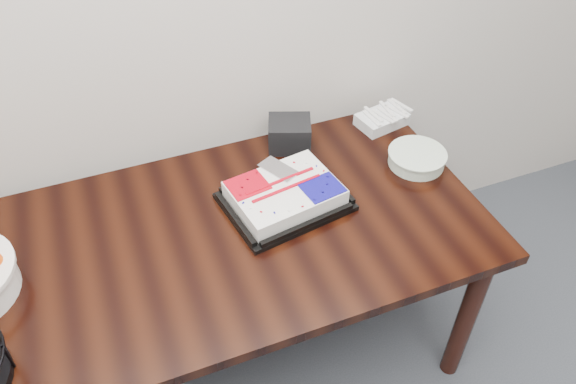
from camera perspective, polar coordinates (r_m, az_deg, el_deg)
name	(u,v)px	position (r m, az deg, el deg)	size (l,w,h in m)	color
table	(217,252)	(1.92, -7.18, -6.11)	(1.80, 0.90, 0.75)	black
cake_tray	(285,195)	(1.92, -0.33, -0.35)	(0.45, 0.37, 0.08)	black
plate_stack	(417,158)	(2.14, 12.95, 3.37)	(0.22, 0.22, 0.05)	white
fork_bag	(382,119)	(2.31, 9.51, 7.35)	(0.21, 0.16, 0.06)	silver
napkin_box	(290,134)	(2.15, 0.16, 5.92)	(0.16, 0.14, 0.11)	black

